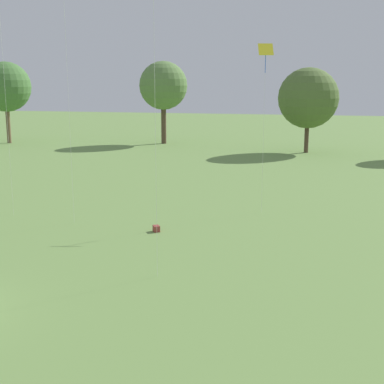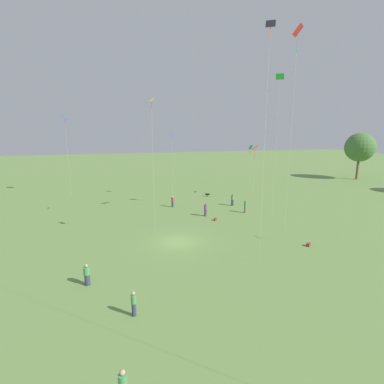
% 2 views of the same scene
% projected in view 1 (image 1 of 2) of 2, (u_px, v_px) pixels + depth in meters
% --- Properties ---
extents(tree_0, '(6.52, 6.52, 10.66)m').
position_uv_depth(tree_0, '(6.00, 87.00, 70.08)').
color(tree_0, brown).
rests_on(tree_0, ground_plane).
extents(tree_1, '(6.26, 6.26, 10.70)m').
position_uv_depth(tree_1, '(163.00, 86.00, 69.48)').
color(tree_1, brown).
rests_on(tree_1, ground_plane).
extents(tree_2, '(6.87, 6.87, 9.68)m').
position_uv_depth(tree_2, '(308.00, 98.00, 60.69)').
color(tree_2, brown).
rests_on(tree_2, ground_plane).
extents(kite_8, '(1.00, 0.78, 10.34)m').
position_uv_depth(kite_8, '(266.00, 56.00, 31.85)').
color(kite_8, yellow).
rests_on(kite_8, ground_plane).
extents(picnic_bag_0, '(0.50, 0.54, 0.34)m').
position_uv_depth(picnic_bag_0, '(156.00, 229.00, 29.40)').
color(picnic_bag_0, '#933833').
rests_on(picnic_bag_0, ground_plane).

